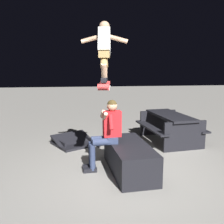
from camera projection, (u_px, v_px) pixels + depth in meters
name	position (u px, v px, depth m)	size (l,w,h in m)	color
ground_plane	(125.00, 174.00, 4.87)	(40.00, 40.00, 0.00)	gray
ledge_box_main	(129.00, 158.00, 4.94)	(1.62, 0.70, 0.55)	black
person_sitting_on_ledge	(106.00, 131.00, 4.96)	(0.60, 0.77, 1.38)	#2D3856
skateboard	(104.00, 85.00, 4.86)	(1.04, 0.35, 0.13)	#B72D2D
skater_airborne	(104.00, 48.00, 4.79)	(0.63, 0.89, 1.12)	black
kicker_ramp	(75.00, 142.00, 6.66)	(1.27, 1.29, 0.31)	black
picnic_table_back	(170.00, 124.00, 6.84)	(1.85, 1.54, 0.75)	black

